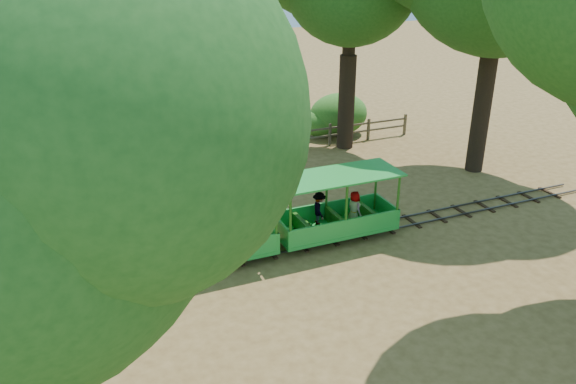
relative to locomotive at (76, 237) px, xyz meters
name	(u,v)px	position (x,y,z in m)	size (l,w,h in m)	color
ground	(301,245)	(6.25, -0.06, -1.58)	(90.00, 90.00, 0.00)	#9E7A44
track	(301,243)	(6.25, -0.06, -1.51)	(22.00, 1.00, 0.10)	#3F3D3A
locomotive	(76,237)	(0.00, 0.00, 0.00)	(2.36, 1.11, 2.87)	black
carriage_front	(208,239)	(3.40, -0.06, -0.77)	(3.89, 1.59, 2.02)	green
carriage_rear	(335,214)	(7.40, -0.02, -0.77)	(3.89, 1.59, 2.02)	green
fence	(224,147)	(6.25, 7.94, -1.00)	(18.10, 0.10, 1.00)	brown
shrub_west	(47,156)	(-0.61, 9.24, -0.86)	(2.07, 1.59, 1.43)	#2D6B1E
shrub_mid_w	(121,142)	(2.26, 9.24, -0.67)	(2.61, 2.01, 1.81)	#2D6B1E
shrub_mid_e	(322,123)	(11.46, 9.24, -0.92)	(1.90, 1.46, 1.31)	#2D6B1E
shrub_east	(339,114)	(12.34, 9.24, -0.59)	(2.85, 2.19, 1.97)	#2D6B1E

